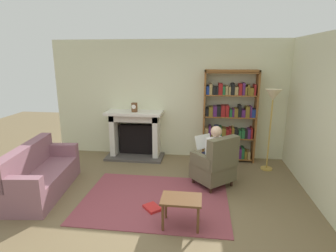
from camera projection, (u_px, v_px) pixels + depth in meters
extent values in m
plane|color=brown|center=(152.00, 209.00, 4.29)|extent=(14.00, 14.00, 0.00)
cube|color=beige|center=(171.00, 99.00, 6.41)|extent=(5.60, 0.10, 2.70)
cube|color=beige|center=(312.00, 113.00, 4.83)|extent=(0.10, 5.20, 2.70)
cube|color=brown|center=(155.00, 200.00, 4.58)|extent=(2.40, 1.80, 0.01)
cube|color=#4C4742|center=(135.00, 157.00, 6.48)|extent=(1.33, 0.64, 0.05)
cube|color=black|center=(137.00, 139.00, 6.60)|extent=(0.81, 0.20, 0.70)
cube|color=silver|center=(115.00, 135.00, 6.52)|extent=(0.12, 0.44, 1.04)
cube|color=silver|center=(157.00, 136.00, 6.39)|extent=(0.12, 0.44, 1.04)
cube|color=silver|center=(135.00, 117.00, 6.35)|extent=(1.13, 0.44, 0.16)
cube|color=silver|center=(134.00, 113.00, 6.26)|extent=(1.29, 0.56, 0.06)
cylinder|color=brown|center=(134.00, 107.00, 6.21)|extent=(0.14, 0.14, 0.21)
cylinder|color=white|center=(134.00, 107.00, 6.14)|extent=(0.10, 0.01, 0.10)
cube|color=brown|center=(204.00, 116.00, 6.19)|extent=(0.04, 0.32, 2.05)
cube|color=brown|center=(255.00, 117.00, 6.05)|extent=(0.04, 0.32, 2.05)
cube|color=brown|center=(232.00, 71.00, 5.87)|extent=(1.16, 0.32, 0.04)
cube|color=brown|center=(227.00, 157.00, 6.36)|extent=(1.12, 0.32, 0.02)
cube|color=#997F4C|center=(205.00, 151.00, 6.38)|extent=(0.06, 0.26, 0.25)
cube|color=black|center=(208.00, 152.00, 6.37)|extent=(0.06, 0.26, 0.20)
cube|color=navy|center=(211.00, 153.00, 6.37)|extent=(0.04, 0.26, 0.16)
cube|color=black|center=(213.00, 152.00, 6.36)|extent=(0.04, 0.26, 0.19)
cube|color=brown|center=(216.00, 152.00, 6.35)|extent=(0.08, 0.26, 0.21)
cube|color=#4C1E59|center=(220.00, 153.00, 6.34)|extent=(0.08, 0.26, 0.18)
cube|color=brown|center=(223.00, 152.00, 6.33)|extent=(0.05, 0.26, 0.24)
cube|color=navy|center=(226.00, 153.00, 6.33)|extent=(0.08, 0.26, 0.19)
cube|color=maroon|center=(229.00, 152.00, 6.31)|extent=(0.05, 0.26, 0.21)
cube|color=navy|center=(232.00, 152.00, 6.31)|extent=(0.05, 0.26, 0.22)
cube|color=#4C1E59|center=(234.00, 152.00, 6.30)|extent=(0.04, 0.26, 0.24)
cube|color=#4C1E59|center=(236.00, 153.00, 6.30)|extent=(0.04, 0.26, 0.18)
cube|color=#4C1E59|center=(239.00, 152.00, 6.28)|extent=(0.07, 0.26, 0.23)
cube|color=#1E592D|center=(242.00, 152.00, 6.27)|extent=(0.06, 0.26, 0.24)
cube|color=brown|center=(245.00, 154.00, 6.27)|extent=(0.06, 0.26, 0.18)
cube|color=#997F4C|center=(248.00, 154.00, 6.26)|extent=(0.06, 0.26, 0.17)
cube|color=brown|center=(228.00, 137.00, 6.24)|extent=(1.12, 0.32, 0.02)
cube|color=#997F4C|center=(207.00, 132.00, 6.26)|extent=(0.08, 0.26, 0.21)
cube|color=#4C1E59|center=(210.00, 131.00, 6.25)|extent=(0.05, 0.26, 0.25)
cube|color=brown|center=(212.00, 132.00, 6.25)|extent=(0.06, 0.26, 0.19)
cube|color=navy|center=(216.00, 131.00, 6.23)|extent=(0.09, 0.26, 0.25)
cube|color=#1E592D|center=(220.00, 131.00, 6.22)|extent=(0.06, 0.26, 0.24)
cube|color=brown|center=(224.00, 132.00, 6.21)|extent=(0.09, 0.26, 0.21)
cube|color=maroon|center=(227.00, 132.00, 6.21)|extent=(0.06, 0.26, 0.20)
cube|color=maroon|center=(230.00, 132.00, 6.20)|extent=(0.04, 0.26, 0.22)
cube|color=brown|center=(233.00, 132.00, 6.19)|extent=(0.05, 0.26, 0.24)
cube|color=black|center=(236.00, 133.00, 6.18)|extent=(0.08, 0.26, 0.20)
cube|color=#1E592D|center=(239.00, 133.00, 6.17)|extent=(0.06, 0.26, 0.17)
cube|color=#1E592D|center=(243.00, 133.00, 6.16)|extent=(0.07, 0.26, 0.19)
cube|color=black|center=(246.00, 133.00, 6.16)|extent=(0.06, 0.26, 0.18)
cube|color=#4C1E59|center=(248.00, 133.00, 6.15)|extent=(0.06, 0.26, 0.21)
cube|color=maroon|center=(251.00, 132.00, 6.13)|extent=(0.04, 0.26, 0.24)
cube|color=brown|center=(229.00, 116.00, 6.12)|extent=(1.12, 0.32, 0.02)
cube|color=black|center=(207.00, 112.00, 6.15)|extent=(0.07, 0.26, 0.17)
cube|color=brown|center=(211.00, 111.00, 6.13)|extent=(0.09, 0.26, 0.21)
cube|color=#4C1E59|center=(215.00, 111.00, 6.12)|extent=(0.08, 0.26, 0.22)
cube|color=black|center=(219.00, 111.00, 6.11)|extent=(0.08, 0.26, 0.23)
cube|color=maroon|center=(223.00, 111.00, 6.10)|extent=(0.09, 0.26, 0.24)
cube|color=maroon|center=(227.00, 111.00, 6.08)|extent=(0.07, 0.26, 0.24)
cube|color=#1E592D|center=(230.00, 112.00, 6.08)|extent=(0.06, 0.26, 0.16)
cube|color=#4C1E59|center=(233.00, 112.00, 6.08)|extent=(0.04, 0.26, 0.17)
cube|color=brown|center=(236.00, 112.00, 6.07)|extent=(0.08, 0.26, 0.18)
cube|color=black|center=(239.00, 111.00, 6.05)|extent=(0.07, 0.26, 0.26)
cube|color=#4C1E59|center=(243.00, 113.00, 6.05)|extent=(0.08, 0.26, 0.16)
cube|color=brown|center=(247.00, 111.00, 6.03)|extent=(0.08, 0.26, 0.23)
cube|color=#4C1E59|center=(250.00, 111.00, 6.02)|extent=(0.04, 0.26, 0.24)
cube|color=navy|center=(253.00, 113.00, 6.02)|extent=(0.07, 0.26, 0.17)
cube|color=brown|center=(231.00, 95.00, 6.00)|extent=(1.12, 0.32, 0.02)
cube|color=navy|center=(208.00, 90.00, 6.03)|extent=(0.06, 0.26, 0.18)
cube|color=#997F4C|center=(211.00, 89.00, 6.01)|extent=(0.06, 0.26, 0.23)
cube|color=black|center=(214.00, 90.00, 6.01)|extent=(0.06, 0.26, 0.17)
cube|color=black|center=(217.00, 90.00, 6.00)|extent=(0.04, 0.26, 0.17)
cube|color=maroon|center=(220.00, 89.00, 5.99)|extent=(0.09, 0.26, 0.24)
cube|color=#1E592D|center=(224.00, 90.00, 5.99)|extent=(0.05, 0.26, 0.18)
cube|color=#997F4C|center=(226.00, 90.00, 5.98)|extent=(0.05, 0.26, 0.19)
cube|color=#997F4C|center=(229.00, 90.00, 5.97)|extent=(0.04, 0.26, 0.17)
cube|color=black|center=(232.00, 89.00, 5.95)|extent=(0.07, 0.26, 0.25)
cube|color=#997F4C|center=(236.00, 91.00, 5.95)|extent=(0.07, 0.26, 0.17)
cube|color=maroon|center=(240.00, 89.00, 5.93)|extent=(0.07, 0.26, 0.24)
cube|color=#4C1E59|center=(243.00, 89.00, 5.92)|extent=(0.05, 0.26, 0.26)
cube|color=brown|center=(246.00, 91.00, 5.93)|extent=(0.04, 0.26, 0.18)
cube|color=brown|center=(248.00, 90.00, 5.92)|extent=(0.04, 0.26, 0.22)
cube|color=brown|center=(251.00, 91.00, 5.92)|extent=(0.08, 0.26, 0.16)
cube|color=maroon|center=(254.00, 90.00, 5.90)|extent=(0.04, 0.26, 0.23)
cube|color=brown|center=(232.00, 73.00, 5.88)|extent=(1.12, 0.32, 0.02)
cylinder|color=#331E14|center=(213.00, 174.00, 5.44)|extent=(0.05, 0.05, 0.12)
cylinder|color=#331E14|center=(193.00, 180.00, 5.17)|extent=(0.05, 0.05, 0.12)
cylinder|color=#331E14|center=(231.00, 183.00, 5.06)|extent=(0.05, 0.05, 0.12)
cylinder|color=#331E14|center=(211.00, 190.00, 4.78)|extent=(0.05, 0.05, 0.12)
cube|color=brown|center=(213.00, 171.00, 5.06)|extent=(0.88, 0.87, 0.30)
cube|color=brown|center=(223.00, 153.00, 4.76)|extent=(0.59, 0.54, 0.55)
cube|color=brown|center=(224.00, 155.00, 5.14)|extent=(0.45, 0.48, 0.22)
cube|color=brown|center=(202.00, 161.00, 4.85)|extent=(0.45, 0.48, 0.22)
cube|color=white|center=(215.00, 151.00, 4.92)|extent=(0.37, 0.36, 0.50)
sphere|color=#D8AD8C|center=(216.00, 132.00, 4.83)|extent=(0.20, 0.20, 0.20)
cube|color=#191E3F|center=(211.00, 158.00, 5.18)|extent=(0.35, 0.38, 0.12)
cube|color=#191E3F|center=(204.00, 159.00, 5.09)|extent=(0.35, 0.38, 0.12)
cylinder|color=#191E3F|center=(204.00, 167.00, 5.39)|extent=(0.10, 0.10, 0.42)
cylinder|color=#191E3F|center=(197.00, 169.00, 5.31)|extent=(0.10, 0.10, 0.42)
cube|color=white|center=(203.00, 141.00, 5.16)|extent=(0.34, 0.32, 0.25)
cube|color=#8B5C69|center=(44.00, 182.00, 4.79)|extent=(0.90, 1.77, 0.40)
cube|color=#8B5C69|center=(26.00, 159.00, 4.69)|extent=(0.40, 1.71, 0.45)
cube|color=#8B5C69|center=(18.00, 185.00, 3.96)|extent=(0.71, 0.24, 0.24)
cube|color=#8B5C69|center=(60.00, 150.00, 5.46)|extent=(0.71, 0.24, 0.24)
cube|color=brown|center=(181.00, 199.00, 3.78)|extent=(0.56, 0.39, 0.03)
cylinder|color=brown|center=(163.00, 218.00, 3.71)|extent=(0.04, 0.04, 0.40)
cylinder|color=brown|center=(198.00, 221.00, 3.65)|extent=(0.04, 0.04, 0.40)
cylinder|color=brown|center=(166.00, 206.00, 4.01)|extent=(0.04, 0.04, 0.40)
cylinder|color=brown|center=(199.00, 208.00, 3.95)|extent=(0.04, 0.04, 0.40)
cube|color=red|center=(152.00, 208.00, 4.28)|extent=(0.33, 0.34, 0.04)
cube|color=gold|center=(169.00, 202.00, 4.45)|extent=(0.23, 0.26, 0.04)
cylinder|color=#B7933F|center=(266.00, 168.00, 5.82)|extent=(0.24, 0.24, 0.03)
cylinder|color=#B7933F|center=(269.00, 135.00, 5.64)|extent=(0.03, 0.03, 1.45)
cone|color=beige|center=(273.00, 95.00, 5.44)|extent=(0.32, 0.32, 0.22)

